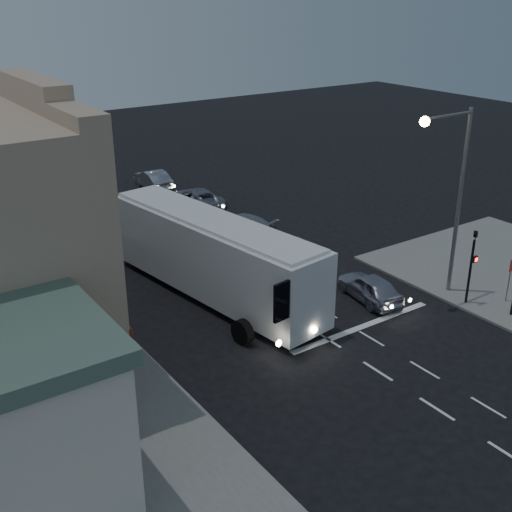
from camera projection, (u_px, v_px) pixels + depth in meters
ground at (360, 360)px, 26.18m from camera, size 120.00×120.00×0.00m
road_markings at (331, 319)px, 29.35m from camera, size 8.00×30.55×0.01m
tour_bus at (213, 255)px, 30.79m from camera, size 4.54×13.51×4.06m
car_suv at (370, 287)px, 30.97m from camera, size 2.17×4.12×1.34m
car_sedan_a at (288, 249)px, 35.41m from camera, size 2.51×4.30×1.34m
car_sedan_b at (240, 225)px, 38.92m from camera, size 3.40×5.08×1.37m
car_sedan_c at (197, 198)px, 43.94m from camera, size 2.30×4.93×1.37m
car_extra at (153, 180)px, 48.07m from camera, size 1.78×4.42×1.43m
traffic_signal_main at (472, 258)px, 29.81m from camera, size 0.25×0.35×4.10m
regulatory_sign at (511, 273)px, 30.25m from camera, size 0.45×0.12×2.20m
streetlight at (453, 183)px, 29.46m from camera, size 3.32×0.44×9.00m
street_tree at (32, 198)px, 31.52m from camera, size 4.00×4.00×6.20m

